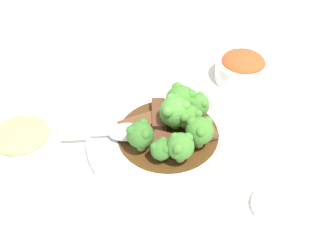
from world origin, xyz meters
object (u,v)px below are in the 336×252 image
broccoli_floret_7 (189,118)px  serving_spoon (116,132)px  broccoli_floret_1 (181,100)px  broccoli_floret_5 (181,146)px  beef_strip_2 (171,143)px  main_plate (168,136)px  broccoli_floret_2 (200,130)px  broccoli_floret_3 (198,105)px  side_bowl_appetizer (23,140)px  beef_strip_0 (159,114)px  broccoli_floret_4 (175,111)px  broccoli_floret_0 (140,134)px  broccoli_floret_6 (161,149)px  sauce_dish (275,204)px  beef_strip_1 (138,124)px  side_bowl_kimchi (242,67)px  beef_strip_3 (202,132)px

broccoli_floret_7 → serving_spoon: bearing=-6.9°
broccoli_floret_1 → broccoli_floret_5: size_ratio=1.08×
beef_strip_2 → broccoli_floret_5: bearing=102.4°
main_plate → beef_strip_2: beef_strip_2 is taller
broccoli_floret_2 → serving_spoon: 0.14m
broccoli_floret_3 → side_bowl_appetizer: size_ratio=0.40×
beef_strip_0 → broccoli_floret_5: size_ratio=1.43×
beef_strip_0 → beef_strip_2: bearing=96.9°
side_bowl_appetizer → broccoli_floret_4: bearing=177.1°
broccoli_floret_0 → broccoli_floret_2: bearing=173.3°
broccoli_floret_6 → sauce_dish: 0.19m
broccoli_floret_2 → broccoli_floret_6: (0.07, 0.02, -0.01)m
beef_strip_1 → broccoli_floret_3: size_ratio=1.46×
beef_strip_1 → broccoli_floret_2: (-0.09, 0.06, 0.03)m
beef_strip_1 → broccoli_floret_6: 0.09m
beef_strip_2 → broccoli_floret_7: size_ratio=1.51×
broccoli_floret_1 → sauce_dish: (-0.10, 0.21, -0.04)m
broccoli_floret_4 → side_bowl_appetizer: broccoli_floret_4 is taller
broccoli_floret_4 → broccoli_floret_7: (-0.02, 0.02, -0.00)m
broccoli_floret_0 → broccoli_floret_7: 0.09m
beef_strip_1 → broccoli_floret_0: size_ratio=1.28×
broccoli_floret_6 → side_bowl_kimchi: size_ratio=0.35×
beef_strip_1 → broccoli_floret_1: bearing=-167.0°
broccoli_floret_0 → beef_strip_0: bearing=-122.0°
broccoli_floret_0 → broccoli_floret_1: size_ratio=0.95×
main_plate → broccoli_floret_2: broccoli_floret_2 is taller
broccoli_floret_3 → broccoli_floret_0: bearing=26.7°
broccoli_floret_1 → broccoli_floret_3: broccoli_floret_1 is taller
beef_strip_1 → sauce_dish: beef_strip_1 is taller
beef_strip_3 → sauce_dish: size_ratio=0.71×
main_plate → serving_spoon: bearing=-7.2°
broccoli_floret_2 → broccoli_floret_4: (0.03, -0.05, 0.00)m
sauce_dish → beef_strip_3: bearing=-64.2°
broccoli_floret_0 → broccoli_floret_5: size_ratio=1.03×
beef_strip_3 → broccoli_floret_5: bearing=43.8°
beef_strip_0 → serving_spoon: size_ratio=0.35×
beef_strip_0 → broccoli_floret_5: bearing=98.7°
sauce_dish → broccoli_floret_6: bearing=-36.5°
side_bowl_kimchi → side_bowl_appetizer: bearing=15.2°
beef_strip_3 → side_bowl_kimchi: side_bowl_kimchi is taller
broccoli_floret_4 → side_bowl_appetizer: bearing=-2.9°
main_plate → broccoli_floret_7: 0.05m
serving_spoon → sauce_dish: 0.28m
beef_strip_3 → side_bowl_appetizer: bearing=-8.1°
broccoli_floret_2 → broccoli_floret_6: bearing=14.3°
broccoli_floret_7 → serving_spoon: (0.12, -0.02, -0.02)m
beef_strip_1 → broccoli_floret_0: bearing=88.1°
broccoli_floret_3 → side_bowl_kimchi: broccoli_floret_3 is taller
broccoli_floret_0 → broccoli_floret_4: 0.08m
broccoli_floret_2 → broccoli_floret_4: bearing=-60.1°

